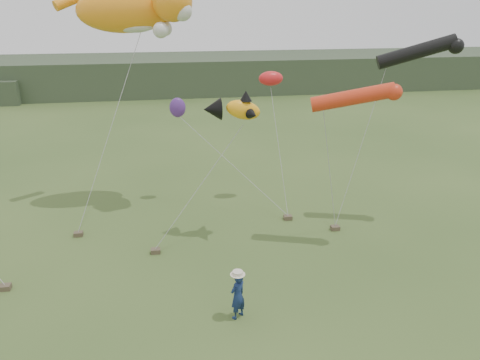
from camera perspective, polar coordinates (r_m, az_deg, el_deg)
name	(u,v)px	position (r m, az deg, el deg)	size (l,w,h in m)	color
ground	(252,312)	(17.11, 1.48, -15.73)	(120.00, 120.00, 0.00)	#385123
headland	(158,75)	(58.74, -10.02, 12.51)	(90.00, 13.00, 4.00)	#2D3D28
festival_attendant	(238,296)	(16.35, -0.28, -13.92)	(0.63, 0.42, 1.74)	navy
sandbag_anchors	(182,241)	(21.42, -7.10, -7.41)	(14.47, 4.50, 0.21)	brown
cat_kite	(138,8)	(24.17, -12.30, 19.84)	(6.62, 3.54, 2.82)	orange
fish_kite	(232,109)	(20.21, -0.99, 8.66)	(2.52, 1.68, 1.39)	#FFA716
tube_kites	(394,72)	(21.57, 18.25, 12.39)	(7.26, 3.55, 3.05)	black
misc_kites	(232,90)	(24.54, -0.95, 10.86)	(5.86, 1.23, 2.35)	red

